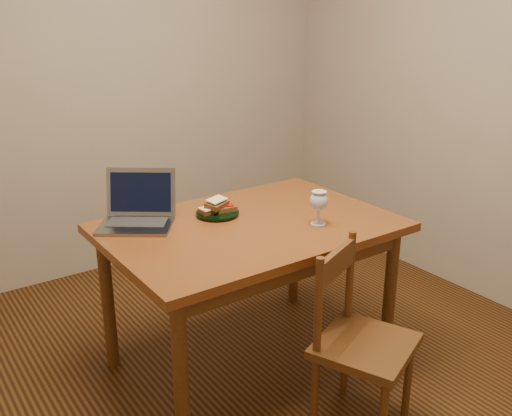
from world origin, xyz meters
TOP-DOWN VIEW (x-y plane):
  - floor at (0.00, 0.00)m, footprint 3.20×3.20m
  - back_wall at (0.00, 1.61)m, footprint 3.20×0.02m
  - right_wall at (1.61, 0.00)m, footprint 0.02×3.20m
  - table at (0.05, 0.12)m, footprint 1.30×0.90m
  - chair at (0.16, -0.51)m, footprint 0.49×0.48m
  - plate at (-0.02, 0.29)m, footprint 0.21×0.21m
  - sandwich_cheese at (-0.05, 0.30)m, footprint 0.11×0.07m
  - sandwich_tomato at (0.02, 0.28)m, footprint 0.11×0.07m
  - sandwich_top at (-0.02, 0.30)m, footprint 0.13×0.11m
  - milk_glass at (0.29, -0.07)m, footprint 0.08×0.08m
  - laptop at (-0.36, 0.42)m, footprint 0.43×0.43m

SIDE VIEW (x-z plane):
  - floor at x=0.00m, z-range -0.02..0.00m
  - chair at x=0.16m, z-range 0.24..0.64m
  - table at x=0.05m, z-range 0.28..1.02m
  - plate at x=-0.02m, z-range 0.74..0.76m
  - sandwich_tomato at x=0.02m, z-range 0.76..0.79m
  - sandwich_cheese at x=-0.05m, z-range 0.76..0.79m
  - sandwich_top at x=-0.02m, z-range 0.78..0.82m
  - laptop at x=-0.36m, z-range 0.69..0.92m
  - milk_glass at x=0.29m, z-range 0.74..0.90m
  - back_wall at x=0.00m, z-range 0.00..2.60m
  - right_wall at x=1.61m, z-range 0.00..2.60m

